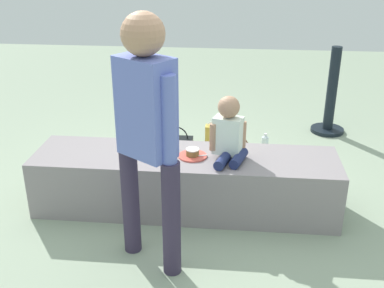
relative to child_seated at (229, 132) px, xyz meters
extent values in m
plane|color=#92A389|center=(-0.33, 0.02, -0.67)|extent=(12.00, 12.00, 0.00)
cube|color=gray|center=(-0.33, 0.02, -0.44)|extent=(2.34, 0.58, 0.46)
cylinder|color=navy|center=(-0.03, -0.10, -0.18)|extent=(0.14, 0.26, 0.08)
cylinder|color=navy|center=(0.08, -0.07, -0.18)|extent=(0.14, 0.26, 0.08)
cube|color=white|center=(-0.01, 0.02, -0.03)|extent=(0.24, 0.19, 0.28)
sphere|color=tan|center=(-0.01, 0.02, 0.19)|extent=(0.16, 0.16, 0.16)
cylinder|color=tan|center=(-0.12, -0.01, -0.04)|extent=(0.05, 0.05, 0.21)
cylinder|color=tan|center=(0.10, 0.05, -0.04)|extent=(0.05, 0.05, 0.21)
cylinder|color=#322841|center=(-0.32, -0.77, -0.28)|extent=(0.12, 0.12, 0.78)
cylinder|color=#322841|center=(-0.62, -0.57, -0.28)|extent=(0.12, 0.12, 0.78)
cube|color=#6171C7|center=(-0.47, -0.67, 0.41)|extent=(0.39, 0.35, 0.60)
sphere|color=tan|center=(-0.47, -0.67, 0.83)|extent=(0.25, 0.25, 0.25)
cylinder|color=#6171C7|center=(-0.33, -0.77, 0.35)|extent=(0.09, 0.09, 0.56)
cylinder|color=#6171C7|center=(-0.62, -0.57, 0.35)|extent=(0.09, 0.09, 0.56)
cylinder|color=#E0594C|center=(-0.27, 0.00, -0.21)|extent=(0.22, 0.22, 0.01)
cylinder|color=olive|center=(-0.27, 0.00, -0.18)|extent=(0.10, 0.10, 0.04)
cylinder|color=silver|center=(-0.27, 0.00, -0.15)|extent=(0.10, 0.10, 0.01)
cube|color=silver|center=(-0.21, -0.01, -0.20)|extent=(0.11, 0.04, 0.00)
cube|color=gold|center=(-0.15, 1.15, -0.54)|extent=(0.21, 0.10, 0.26)
torus|color=white|center=(-0.19, 1.15, -0.41)|extent=(0.08, 0.01, 0.08)
torus|color=white|center=(-0.10, 1.15, -0.41)|extent=(0.08, 0.01, 0.08)
cylinder|color=black|center=(1.07, 1.78, -0.65)|extent=(0.36, 0.36, 0.04)
cylinder|color=black|center=(1.07, 1.78, -0.17)|extent=(0.11, 0.11, 0.91)
cylinder|color=silver|center=(0.35, 1.20, -0.60)|extent=(0.07, 0.07, 0.14)
cone|color=silver|center=(0.35, 1.20, -0.51)|extent=(0.06, 0.06, 0.03)
cylinder|color=white|center=(0.35, 1.20, -0.49)|extent=(0.03, 0.03, 0.01)
cylinder|color=red|center=(-0.76, 0.49, -0.61)|extent=(0.07, 0.07, 0.12)
cube|color=white|center=(-0.32, 0.46, -0.60)|extent=(0.35, 0.38, 0.14)
cube|color=black|center=(-0.52, 0.92, -0.56)|extent=(0.33, 0.15, 0.21)
torus|color=black|center=(-0.52, 0.92, -0.46)|extent=(0.24, 0.01, 0.24)
cube|color=brown|center=(0.06, 0.66, -0.54)|extent=(0.31, 0.13, 0.26)
torus|color=brown|center=(0.06, 0.66, -0.41)|extent=(0.23, 0.01, 0.23)
camera|label=1|loc=(0.05, -3.21, 1.30)|focal=43.87mm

